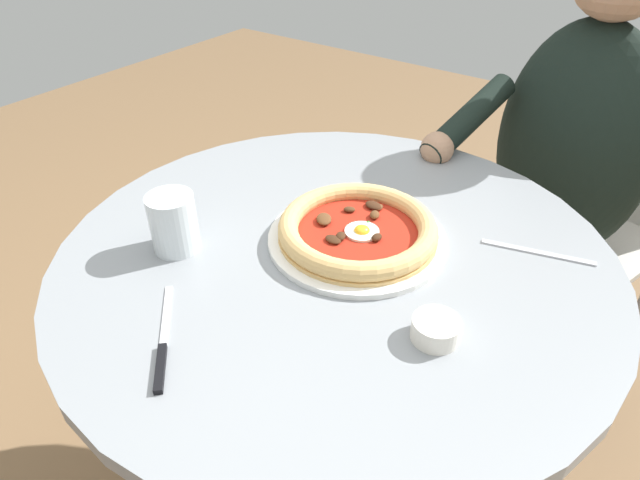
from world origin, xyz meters
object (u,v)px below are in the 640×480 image
steak_knife (162,350)px  fork_utensil (538,252)px  pizza_on_plate (358,231)px  dining_table (333,338)px  water_glass (174,226)px  diner_person (549,221)px  cafe_chair_diner (586,197)px  ramekin_capers (436,329)px

steak_knife → fork_utensil: 0.59m
pizza_on_plate → dining_table: bearing=158.4°
water_glass → fork_utensil: size_ratio=0.56×
steak_knife → diner_person: 1.02m
dining_table → steak_knife: size_ratio=6.06×
pizza_on_plate → cafe_chair_diner: bearing=-16.8°
steak_knife → cafe_chair_diner: size_ratio=0.16×
steak_knife → cafe_chair_diner: (1.11, -0.30, -0.21)m
pizza_on_plate → ramekin_capers: (-0.13, -0.20, -0.00)m
ramekin_capers → fork_utensil: (0.27, -0.05, -0.02)m
water_glass → cafe_chair_diner: cafe_chair_diner is taller
fork_utensil → water_glass: bearing=124.2°
dining_table → diner_person: size_ratio=0.76×
pizza_on_plate → steak_knife: pizza_on_plate is taller
steak_knife → fork_utensil: bearing=-33.3°
steak_knife → ramekin_capers: ramekin_capers is taller
water_glass → ramekin_capers: (0.06, -0.43, -0.02)m
steak_knife → ramekin_capers: size_ratio=2.29×
fork_utensil → cafe_chair_diner: bearing=2.5°
ramekin_capers → cafe_chair_diner: bearing=-1.6°
pizza_on_plate → diner_person: size_ratio=0.25×
water_glass → steak_knife: size_ratio=0.65×
water_glass → diner_person: size_ratio=0.08×
water_glass → cafe_chair_diner: bearing=-25.9°
pizza_on_plate → water_glass: (-0.19, 0.23, 0.02)m
fork_utensil → pizza_on_plate: bearing=119.1°
cafe_chair_diner → ramekin_capers: bearing=178.4°
pizza_on_plate → cafe_chair_diner: size_ratio=0.33×
pizza_on_plate → cafe_chair_diner: cafe_chair_diner is taller
steak_knife → diner_person: (0.96, -0.25, -0.22)m
water_glass → dining_table: bearing=-55.6°
dining_table → steak_knife: steak_knife is taller
fork_utensil → cafe_chair_diner: (0.61, 0.03, -0.21)m
dining_table → diner_person: bearing=-16.9°
cafe_chair_diner → pizza_on_plate: bearing=163.2°
pizza_on_plate → fork_utensil: pizza_on_plate is taller
cafe_chair_diner → dining_table: bearing=162.9°
pizza_on_plate → water_glass: 0.29m
water_glass → diner_person: diner_person is taller
dining_table → steak_knife: bearing=170.0°
diner_person → cafe_chair_diner: 0.15m
dining_table → steak_knife: 0.38m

